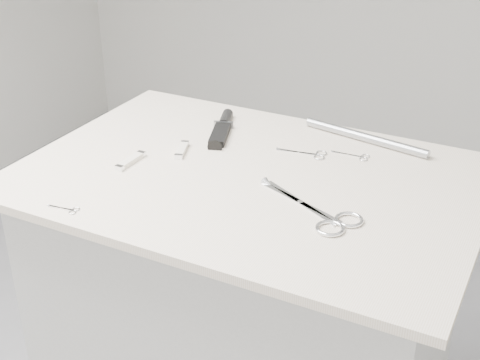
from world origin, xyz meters
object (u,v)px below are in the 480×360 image
at_px(large_shears, 325,216).
at_px(pocket_knife_b, 182,150).
at_px(embroidery_scissors_a, 311,154).
at_px(tiny_scissors, 67,209).
at_px(pocket_knife_a, 131,161).
at_px(plinth, 248,340).
at_px(metal_rail, 365,137).
at_px(sheathed_knife, 223,128).
at_px(embroidery_scissors_b, 356,156).

xyz_separation_m(large_shears, pocket_knife_b, (-0.41, 0.13, 0.00)).
bearing_deg(embroidery_scissors_a, tiny_scissors, -134.63).
height_order(large_shears, pocket_knife_a, pocket_knife_a).
distance_m(large_shears, pocket_knife_b, 0.43).
bearing_deg(plinth, tiny_scissors, -129.71).
bearing_deg(pocket_knife_b, large_shears, -127.40).
distance_m(tiny_scissors, metal_rail, 0.73).
bearing_deg(tiny_scissors, pocket_knife_b, 72.23).
bearing_deg(tiny_scissors, large_shears, 16.36).
bearing_deg(large_shears, sheathed_knife, 168.03).
bearing_deg(metal_rail, large_shears, -83.78).
height_order(sheathed_knife, pocket_knife_b, sheathed_knife).
bearing_deg(pocket_knife_a, pocket_knife_b, -34.20).
xyz_separation_m(plinth, tiny_scissors, (-0.25, -0.30, 0.47)).
bearing_deg(pocket_knife_a, metal_rail, -49.76).
distance_m(embroidery_scissors_a, pocket_knife_b, 0.30).
height_order(sheathed_knife, pocket_knife_a, sheathed_knife).
height_order(plinth, embroidery_scissors_b, embroidery_scissors_b).
bearing_deg(embroidery_scissors_a, plinth, -126.32).
distance_m(tiny_scissors, sheathed_knife, 0.50).
distance_m(pocket_knife_b, metal_rail, 0.44).
distance_m(plinth, tiny_scissors, 0.62).
xyz_separation_m(embroidery_scissors_b, sheathed_knife, (-0.35, -0.00, 0.01)).
xyz_separation_m(sheathed_knife, pocket_knife_b, (-0.02, -0.16, -0.00)).
bearing_deg(embroidery_scissors_a, embroidery_scissors_b, 12.41).
height_order(plinth, pocket_knife_b, pocket_knife_b).
relative_size(sheathed_knife, metal_rail, 0.61).
bearing_deg(plinth, embroidery_scissors_a, 62.27).
xyz_separation_m(large_shears, sheathed_knife, (-0.38, 0.29, 0.00)).
height_order(pocket_knife_a, metal_rail, metal_rail).
bearing_deg(pocket_knife_b, metal_rail, -74.76).
xyz_separation_m(embroidery_scissors_a, embroidery_scissors_b, (0.10, 0.04, -0.00)).
distance_m(plinth, large_shears, 0.53).
height_order(embroidery_scissors_b, pocket_knife_a, pocket_knife_a).
bearing_deg(embroidery_scissors_a, metal_rail, 46.72).
height_order(embroidery_scissors_b, metal_rail, metal_rail).
height_order(embroidery_scissors_a, pocket_knife_a, pocket_knife_a).
height_order(plinth, embroidery_scissors_a, embroidery_scissors_a).
height_order(embroidery_scissors_b, pocket_knife_b, pocket_knife_b).
xyz_separation_m(plinth, embroidery_scissors_a, (0.08, 0.16, 0.47)).
height_order(embroidery_scissors_a, tiny_scissors, same).
bearing_deg(sheathed_knife, plinth, -157.80).
bearing_deg(embroidery_scissors_b, plinth, -135.25).
height_order(pocket_knife_a, pocket_knife_b, same).
height_order(tiny_scissors, metal_rail, metal_rail).
height_order(tiny_scissors, sheathed_knife, sheathed_knife).
height_order(plinth, tiny_scissors, tiny_scissors).
relative_size(large_shears, sheathed_knife, 1.24).
distance_m(large_shears, tiny_scissors, 0.51).
distance_m(sheathed_knife, metal_rail, 0.35).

